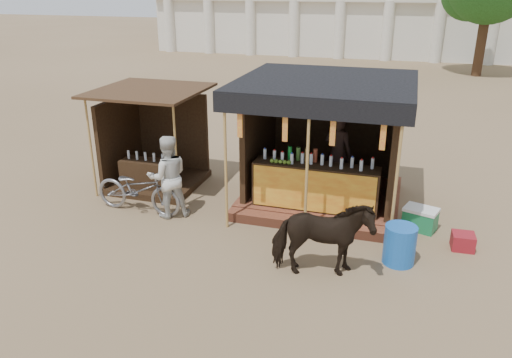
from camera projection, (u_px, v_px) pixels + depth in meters
name	position (u px, v px, depth m)	size (l,w,h in m)	color
ground	(229.00, 271.00, 8.61)	(120.00, 120.00, 0.00)	#846B4C
main_stall	(324.00, 159.00, 10.94)	(3.60, 3.61, 2.78)	brown
secondary_stall	(151.00, 151.00, 12.04)	(2.40, 2.40, 2.38)	#322312
cow	(322.00, 239.00, 8.23)	(0.75, 1.64, 1.39)	black
motorbike	(138.00, 189.00, 10.63)	(0.70, 2.01, 1.06)	gray
bystander	(168.00, 177.00, 10.33)	(0.86, 0.67, 1.77)	beige
blue_barrel	(400.00, 245.00, 8.74)	(0.56, 0.56, 0.71)	blue
red_crate	(463.00, 241.00, 9.27)	(0.40, 0.38, 0.31)	maroon
cooler	(420.00, 219.00, 9.98)	(0.74, 0.61, 0.46)	#1A7542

